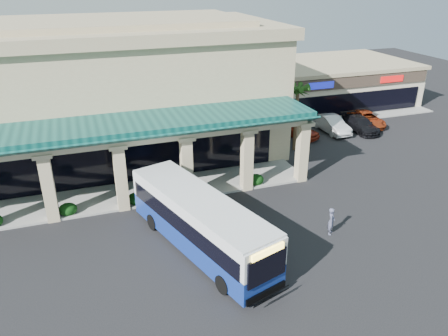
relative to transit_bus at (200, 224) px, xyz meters
name	(u,v)px	position (x,y,z in m)	size (l,w,h in m)	color
ground	(255,228)	(3.88, 1.00, -1.67)	(110.00, 110.00, 0.00)	black
main_building	(95,90)	(-4.12, 17.00, 4.01)	(30.80, 14.80, 11.35)	#C1B18A
arcade	(110,162)	(-4.12, 7.80, 1.18)	(30.00, 6.20, 5.70)	#0A3C39
strip_mall	(315,83)	(21.88, 25.00, 0.78)	(22.50, 12.50, 4.90)	beige
palm_0	(296,115)	(12.38, 12.00, 1.63)	(2.40, 2.40, 6.60)	#183B0F
palm_1	(290,109)	(13.38, 15.00, 1.23)	(2.40, 2.40, 5.80)	#183B0F
broadleaf_tree	(251,102)	(11.38, 20.00, 0.74)	(2.60, 2.60, 4.81)	black
transit_bus	(200,224)	(0.00, 0.00, 0.00)	(2.78, 11.94, 3.34)	navy
pedestrian	(331,221)	(8.01, -1.14, -0.79)	(0.64, 0.42, 1.76)	#4E526C
car_silver	(298,130)	(14.22, 14.83, -0.91)	(1.80, 4.47, 1.52)	maroon
car_white	(332,124)	(18.12, 15.01, -0.85)	(1.72, 4.94, 1.63)	silver
car_red	(360,124)	(21.00, 14.29, -0.94)	(2.03, 4.99, 1.45)	black
car_gray	(367,119)	(22.74, 15.62, -0.97)	(2.33, 5.05, 1.40)	#9B3714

